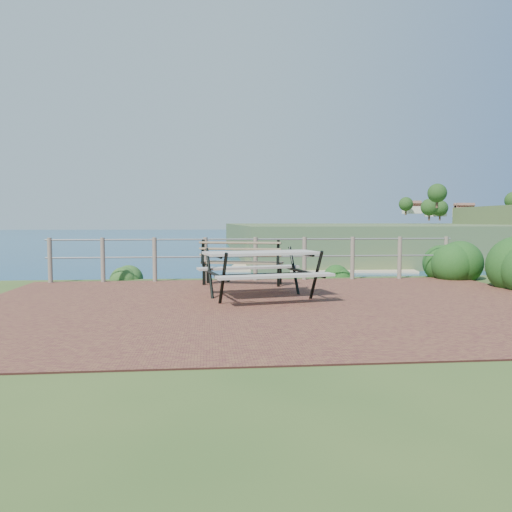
{
  "coord_description": "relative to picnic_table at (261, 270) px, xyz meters",
  "views": [
    {
      "loc": [
        -1.09,
        -8.1,
        1.39
      ],
      "look_at": [
        -0.22,
        0.96,
        0.75
      ],
      "focal_mm": 35.0,
      "sensor_mm": 36.0,
      "label": 1
    }
  ],
  "objects": [
    {
      "name": "shrub_lip_west",
      "position": [
        -3.02,
        3.47,
        -0.53
      ],
      "size": [
        0.83,
        0.83,
        0.6
      ],
      "primitive_type": "ellipsoid",
      "color": "#1E511E",
      "rests_on": "ground"
    },
    {
      "name": "ground",
      "position": [
        0.16,
        -0.59,
        -0.53
      ],
      "size": [
        10.0,
        7.0,
        0.12
      ],
      "primitive_type": "cube",
      "color": "brown",
      "rests_on": "ground"
    },
    {
      "name": "ocean",
      "position": [
        0.16,
        199.41,
        -0.53
      ],
      "size": [
        1200.0,
        1200.0,
        0.0
      ],
      "primitive_type": "plane",
      "color": "#125571",
      "rests_on": "ground"
    },
    {
      "name": "shrub_right_edge",
      "position": [
        4.77,
        2.87,
        -0.53
      ],
      "size": [
        1.08,
        1.08,
        1.54
      ],
      "primitive_type": "ellipsoid",
      "color": "#143E13",
      "rests_on": "ground"
    },
    {
      "name": "shrub_lip_east",
      "position": [
        2.2,
        3.63,
        -0.53
      ],
      "size": [
        0.69,
        0.69,
        0.4
      ],
      "primitive_type": "ellipsoid",
      "color": "#143E13",
      "rests_on": "ground"
    },
    {
      "name": "picnic_table",
      "position": [
        0.0,
        0.0,
        0.0
      ],
      "size": [
        2.1,
        1.68,
        0.83
      ],
      "rotation": [
        0.0,
        0.0,
        0.21
      ],
      "color": "#9C968B",
      "rests_on": "ground"
    },
    {
      "name": "safety_railing",
      "position": [
        0.16,
        2.76,
        0.04
      ],
      "size": [
        9.4,
        0.1,
        1.0
      ],
      "color": "#6B5B4C",
      "rests_on": "ground"
    },
    {
      "name": "park_bench",
      "position": [
        -0.21,
        1.96,
        0.12
      ],
      "size": [
        1.8,
        0.88,
        0.98
      ],
      "rotation": [
        0.0,
        0.0,
        -0.27
      ],
      "color": "brown",
      "rests_on": "ground"
    }
  ]
}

